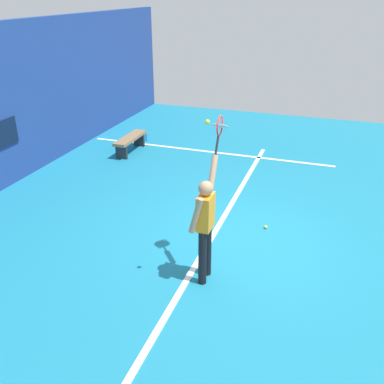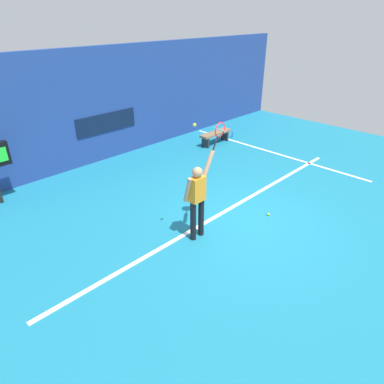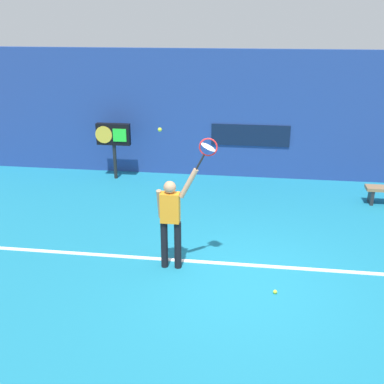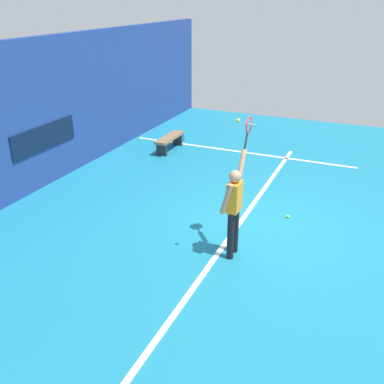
{
  "view_description": "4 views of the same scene",
  "coord_description": "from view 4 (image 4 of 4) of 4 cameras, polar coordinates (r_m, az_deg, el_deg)",
  "views": [
    {
      "loc": [
        -6.73,
        -1.41,
        4.2
      ],
      "look_at": [
        -1.28,
        0.48,
        1.48
      ],
      "focal_mm": 40.55,
      "sensor_mm": 36.0,
      "label": 1
    },
    {
      "loc": [
        -5.96,
        -4.16,
        4.49
      ],
      "look_at": [
        -1.15,
        0.58,
        0.95
      ],
      "focal_mm": 32.45,
      "sensor_mm": 36.0,
      "label": 2
    },
    {
      "loc": [
        0.09,
        -7.08,
        4.33
      ],
      "look_at": [
        -1.03,
        1.05,
        1.21
      ],
      "focal_mm": 42.83,
      "sensor_mm": 36.0,
      "label": 3
    },
    {
      "loc": [
        -7.98,
        -1.87,
        4.44
      ],
      "look_at": [
        -1.5,
        1.0,
        1.23
      ],
      "focal_mm": 40.88,
      "sensor_mm": 36.0,
      "label": 4
    }
  ],
  "objects": [
    {
      "name": "tennis_player",
      "position": [
        7.81,
        5.49,
        -1.81
      ],
      "size": [
        0.75,
        0.31,
        1.95
      ],
      "color": "black",
      "rests_on": "ground_plane"
    },
    {
      "name": "tennis_ball",
      "position": [
        7.1,
        6.05,
        9.26
      ],
      "size": [
        0.07,
        0.07,
        0.07
      ],
      "primitive_type": "sphere",
      "color": "#CCE033"
    },
    {
      "name": "spare_ball",
      "position": [
        9.75,
        12.4,
        -3.13
      ],
      "size": [
        0.07,
        0.07,
        0.07
      ],
      "primitive_type": "sphere",
      "color": "#CCE033",
      "rests_on": "ground_plane"
    },
    {
      "name": "sponsor_banner_center",
      "position": [
        11.41,
        -18.7,
        6.79
      ],
      "size": [
        2.2,
        0.03,
        0.6
      ],
      "primitive_type": "cube",
      "color": "#0C1933"
    },
    {
      "name": "water_bottle",
      "position": [
        14.59,
        -1.06,
        7.15
      ],
      "size": [
        0.07,
        0.07,
        0.24
      ],
      "primitive_type": "cylinder",
      "color": "#338CD8",
      "rests_on": "ground_plane"
    },
    {
      "name": "ground_plane",
      "position": [
        9.33,
        9.39,
        -4.42
      ],
      "size": [
        18.0,
        18.0,
        0.0
      ],
      "primitive_type": "plane",
      "color": "teal"
    },
    {
      "name": "court_baseline",
      "position": [
        9.44,
        6.41,
        -3.82
      ],
      "size": [
        10.0,
        0.1,
        0.01
      ],
      "primitive_type": "cube",
      "color": "white",
      "rests_on": "ground_plane"
    },
    {
      "name": "court_bench",
      "position": [
        13.63,
        -2.93,
        6.82
      ],
      "size": [
        1.4,
        0.36,
        0.45
      ],
      "color": "olive",
      "rests_on": "ground_plane"
    },
    {
      "name": "back_wall",
      "position": [
        11.35,
        -19.52,
        9.45
      ],
      "size": [
        18.0,
        0.2,
        3.57
      ],
      "primitive_type": "cube",
      "color": "navy",
      "rests_on": "ground_plane"
    },
    {
      "name": "court_sideline",
      "position": [
        13.64,
        6.05,
        5.27
      ],
      "size": [
        0.1,
        7.0,
        0.01
      ],
      "primitive_type": "cube",
      "color": "white",
      "rests_on": "ground_plane"
    },
    {
      "name": "tennis_racket",
      "position": [
        7.93,
        7.4,
        8.44
      ],
      "size": [
        0.43,
        0.27,
        0.62
      ],
      "color": "black"
    }
  ]
}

